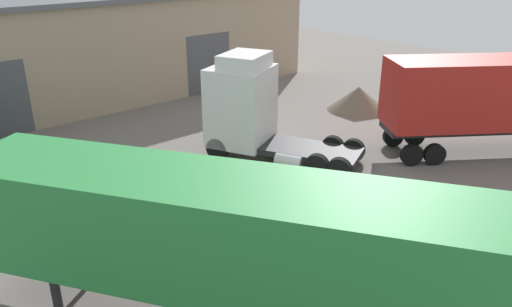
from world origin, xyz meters
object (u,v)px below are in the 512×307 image
object	(u,v)px
container_trailer_white	(493,95)
gravel_pile	(358,99)
tractor_unit_white	(250,109)
container_trailer_green	(224,237)
oil_drum	(197,180)

from	to	relation	value
container_trailer_white	gravel_pile	xyz separation A→B (m)	(0.73, 7.51, -1.97)
tractor_unit_white	container_trailer_green	size ratio (longest dim) A/B	0.58
gravel_pile	oil_drum	xyz separation A→B (m)	(-12.46, -2.21, -0.23)
container_trailer_green	oil_drum	world-z (taller)	container_trailer_green
tractor_unit_white	oil_drum	bearing A→B (deg)	85.00
tractor_unit_white	gravel_pile	world-z (taller)	tractor_unit_white
tractor_unit_white	oil_drum	world-z (taller)	tractor_unit_white
container_trailer_white	oil_drum	world-z (taller)	container_trailer_white
container_trailer_green	container_trailer_white	distance (m)	15.45
container_trailer_white	container_trailer_green	bearing A→B (deg)	-139.75
container_trailer_white	gravel_pile	world-z (taller)	container_trailer_white
tractor_unit_white	container_trailer_white	size ratio (longest dim) A/B	0.78
tractor_unit_white	container_trailer_white	world-z (taller)	tractor_unit_white
container_trailer_green	gravel_pile	xyz separation A→B (m)	(16.14, 8.66, -1.83)
tractor_unit_white	container_trailer_green	world-z (taller)	tractor_unit_white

